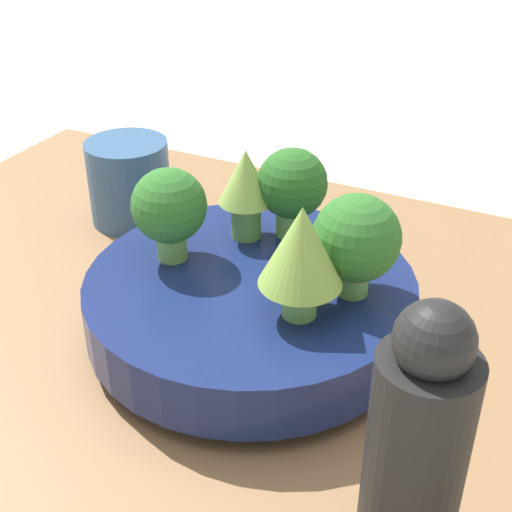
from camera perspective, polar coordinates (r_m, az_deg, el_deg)
name	(u,v)px	position (r m, az deg, el deg)	size (l,w,h in m)	color
ground_plane	(251,373)	(0.64, -0.44, -9.38)	(6.00, 6.00, 0.00)	beige
table	(250,356)	(0.62, -0.44, -7.97)	(0.91, 0.64, 0.04)	olive
bowl	(256,302)	(0.59, 0.00, -3.70)	(0.27, 0.27, 0.06)	navy
broccoli_floret_front	(287,185)	(0.62, 2.51, 5.68)	(0.06, 0.06, 0.08)	#7AB256
romanesco_piece_near	(246,184)	(0.61, -0.82, 5.75)	(0.05, 0.05, 0.08)	#609347
broccoli_floret_right	(166,211)	(0.58, -7.21, 3.62)	(0.06, 0.06, 0.08)	#6BA34C
romanesco_piece_far	(301,250)	(0.51, 3.64, 0.46)	(0.06, 0.06, 0.09)	#6BA34C
broccoli_floret_left	(356,240)	(0.54, 8.03, 1.27)	(0.07, 0.07, 0.08)	#6BA34C
cup	(129,182)	(0.78, -10.10, 5.86)	(0.09, 0.09, 0.09)	#33567F
pepper_mill	(415,457)	(0.40, 12.63, -15.40)	(0.05, 0.05, 0.19)	black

